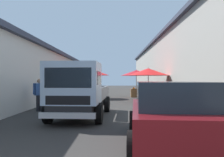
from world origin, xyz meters
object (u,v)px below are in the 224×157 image
fruit_stall_far_right (148,74)px  vendor_by_crates (39,93)px  fruit_stall_mid_lane (93,76)px  parked_scooter (61,97)px  fruit_stall_near_left (136,75)px  hatchback_car (171,113)px  vendor_in_shade (78,87)px  delivery_truck (78,92)px

fruit_stall_far_right → vendor_by_crates: fruit_stall_far_right is taller
fruit_stall_mid_lane → parked_scooter: fruit_stall_mid_lane is taller
vendor_by_crates → parked_scooter: bearing=-8.8°
fruit_stall_near_left → vendor_by_crates: (-9.25, 5.41, -1.02)m
fruit_stall_far_right → fruit_stall_mid_lane: bearing=58.5°
fruit_stall_mid_lane → fruit_stall_far_right: fruit_stall_far_right is taller
hatchback_car → parked_scooter: bearing=27.2°
hatchback_car → vendor_in_shade: vendor_in_shade is taller
fruit_stall_far_right → fruit_stall_near_left: 3.99m
fruit_stall_far_right → vendor_in_shade: fruit_stall_far_right is taller
delivery_truck → fruit_stall_far_right: bearing=-25.1°
hatchback_car → vendor_by_crates: size_ratio=2.63×
delivery_truck → parked_scooter: size_ratio=2.96×
vendor_by_crates → fruit_stall_near_left: bearing=-30.3°
fruit_stall_mid_lane → fruit_stall_near_left: fruit_stall_near_left is taller
parked_scooter → hatchback_car: bearing=-152.8°
vendor_by_crates → hatchback_car: bearing=-140.4°
hatchback_car → vendor_in_shade: (13.11, 4.10, 0.21)m
vendor_by_crates → vendor_in_shade: (7.22, -0.76, 0.08)m
fruit_stall_mid_lane → fruit_stall_far_right: size_ratio=0.87×
fruit_stall_near_left → hatchback_car: bearing=177.9°
fruit_stall_mid_lane → vendor_by_crates: (-7.74, 1.88, -0.93)m
fruit_stall_far_right → delivery_truck: bearing=154.9°
hatchback_car → fruit_stall_mid_lane: bearing=12.3°
fruit_stall_far_right → hatchback_car: size_ratio=0.71×
parked_scooter → fruit_stall_near_left: bearing=-37.5°
delivery_truck → hatchback_car: bearing=-141.7°
fruit_stall_far_right → vendor_by_crates: 7.98m
hatchback_car → delivery_truck: (3.35, 2.65, 0.30)m
delivery_truck → parked_scooter: (5.29, 1.79, -0.59)m
fruit_stall_near_left → parked_scooter: (-6.50, 4.98, -1.45)m
hatchback_car → parked_scooter: 9.72m
vendor_in_shade → fruit_stall_far_right: bearing=-110.7°
fruit_stall_near_left → hatchback_car: fruit_stall_near_left is taller
hatchback_car → vendor_in_shade: 13.74m
delivery_truck → vendor_by_crates: (2.54, 2.22, -0.17)m
fruit_stall_near_left → vendor_in_shade: (-2.03, 4.65, -0.94)m
fruit_stall_far_right → vendor_in_shade: size_ratio=1.74×
fruit_stall_near_left → vendor_in_shade: size_ratio=1.61×
fruit_stall_far_right → vendor_in_shade: (1.93, 5.12, -0.92)m
fruit_stall_mid_lane → fruit_stall_far_right: 4.70m
fruit_stall_mid_lane → vendor_by_crates: fruit_stall_mid_lane is taller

